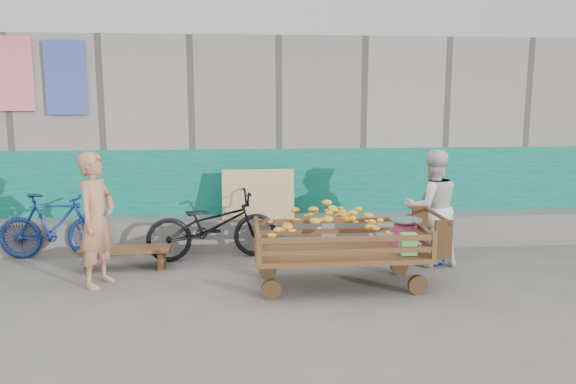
{
  "coord_description": "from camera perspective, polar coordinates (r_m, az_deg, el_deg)",
  "views": [
    {
      "loc": [
        0.02,
        -5.48,
        2.13
      ],
      "look_at": [
        0.63,
        1.2,
        1.0
      ],
      "focal_mm": 35.0,
      "sensor_mm": 36.0,
      "label": 1
    }
  ],
  "objects": [
    {
      "name": "ground",
      "position": [
        5.88,
        -5.13,
        -11.72
      ],
      "size": [
        80.0,
        80.0,
        0.0
      ],
      "primitive_type": "plane",
      "color": "#575650",
      "rests_on": "ground"
    },
    {
      "name": "building_wall",
      "position": [
        9.55,
        -5.3,
        5.54
      ],
      "size": [
        12.0,
        3.5,
        3.0
      ],
      "color": "gray",
      "rests_on": "ground"
    },
    {
      "name": "banana_cart",
      "position": [
        6.37,
        5.0,
        -4.29
      ],
      "size": [
        2.11,
        0.96,
        0.9
      ],
      "color": "brown",
      "rests_on": "ground"
    },
    {
      "name": "bench",
      "position": [
        7.36,
        -16.17,
        -6.0
      ],
      "size": [
        1.11,
        0.33,
        0.28
      ],
      "color": "brown",
      "rests_on": "ground"
    },
    {
      "name": "vendor_man",
      "position": [
        6.69,
        -18.85,
        -2.68
      ],
      "size": [
        0.54,
        0.65,
        1.54
      ],
      "primitive_type": "imported",
      "rotation": [
        0.0,
        0.0,
        1.22
      ],
      "color": "#B07652",
      "rests_on": "ground"
    },
    {
      "name": "woman",
      "position": [
        7.37,
        14.41,
        -1.57
      ],
      "size": [
        0.75,
        0.6,
        1.49
      ],
      "primitive_type": "imported",
      "rotation": [
        0.0,
        0.0,
        3.19
      ],
      "color": "silver",
      "rests_on": "ground"
    },
    {
      "name": "child",
      "position": [
        7.41,
        14.36,
        -3.53
      ],
      "size": [
        0.56,
        0.46,
        0.98
      ],
      "primitive_type": "imported",
      "rotation": [
        0.0,
        0.0,
        3.51
      ],
      "color": "#3343B4",
      "rests_on": "ground"
    },
    {
      "name": "bicycle_dark",
      "position": [
        7.53,
        -7.66,
        -3.37
      ],
      "size": [
        1.81,
        0.86,
        0.91
      ],
      "primitive_type": "imported",
      "rotation": [
        0.0,
        0.0,
        1.72
      ],
      "color": "black",
      "rests_on": "ground"
    },
    {
      "name": "bicycle_blue",
      "position": [
        8.1,
        -22.66,
        -3.22
      ],
      "size": [
        1.49,
        0.48,
        0.88
      ],
      "primitive_type": "imported",
      "rotation": [
        0.0,
        0.0,
        1.53
      ],
      "color": "navy",
      "rests_on": "ground"
    }
  ]
}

